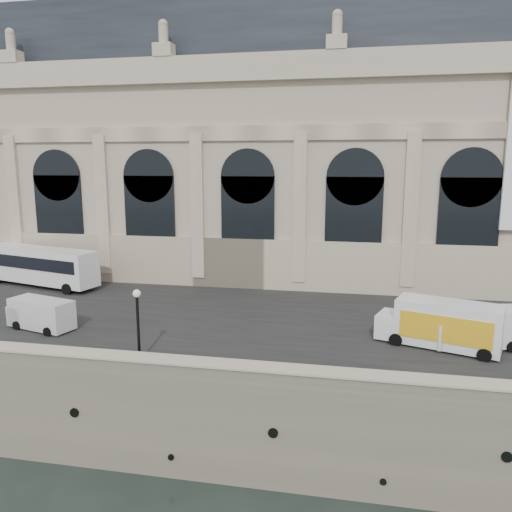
{
  "coord_description": "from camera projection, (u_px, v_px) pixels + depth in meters",
  "views": [
    {
      "loc": [
        5.86,
        -24.96,
        18.25
      ],
      "look_at": [
        -3.23,
        22.0,
        9.3
      ],
      "focal_mm": 35.0,
      "sensor_mm": 36.0,
      "label": 1
    }
  ],
  "objects": [
    {
      "name": "van_b",
      "position": [
        39.0,
        314.0,
        37.16
      ],
      "size": [
        5.51,
        3.23,
        2.31
      ],
      "color": "silver",
      "rests_on": "quay"
    },
    {
      "name": "quay",
      "position": [
        301.0,
        288.0,
        61.77
      ],
      "size": [
        160.0,
        70.0,
        6.0
      ],
      "primitive_type": "cube",
      "color": "gray",
      "rests_on": "ground"
    },
    {
      "name": "lamp_right",
      "position": [
        138.0,
        327.0,
        30.55
      ],
      "size": [
        0.48,
        0.48,
        4.72
      ],
      "color": "black",
      "rests_on": "quay"
    },
    {
      "name": "box_truck",
      "position": [
        441.0,
        324.0,
        33.35
      ],
      "size": [
        8.31,
        4.96,
        3.2
      ],
      "color": "white",
      "rests_on": "quay"
    },
    {
      "name": "van_c",
      "position": [
        472.0,
        328.0,
        33.38
      ],
      "size": [
        6.39,
        3.66,
        2.68
      ],
      "color": "silver",
      "rests_on": "quay"
    },
    {
      "name": "bus_left",
      "position": [
        40.0,
        265.0,
        49.9
      ],
      "size": [
        13.48,
        6.01,
        3.9
      ],
      "color": "white",
      "rests_on": "quay"
    },
    {
      "name": "street",
      "position": [
        276.0,
        314.0,
        40.94
      ],
      "size": [
        160.0,
        24.0,
        0.06
      ],
      "primitive_type": "cube",
      "color": "#2D2D2D",
      "rests_on": "quay"
    },
    {
      "name": "museum",
      "position": [
        247.0,
        149.0,
        55.81
      ],
      "size": [
        69.0,
        18.7,
        29.1
      ],
      "color": "#BBA990",
      "rests_on": "quay"
    },
    {
      "name": "ground",
      "position": [
        238.0,
        487.0,
        28.54
      ],
      "size": [
        260.0,
        260.0,
        0.0
      ],
      "primitive_type": "plane",
      "color": "black",
      "rests_on": "ground"
    },
    {
      "name": "parapet",
      "position": [
        240.0,
        374.0,
        27.91
      ],
      "size": [
        160.0,
        1.4,
        1.21
      ],
      "color": "gray",
      "rests_on": "quay"
    }
  ]
}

